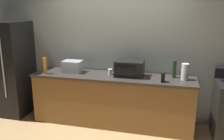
# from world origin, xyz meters

# --- Properties ---
(ground_plane) EXTENTS (8.00, 8.00, 0.00)m
(ground_plane) POSITION_xyz_m (0.00, 0.00, 0.00)
(ground_plane) COLOR tan
(back_wall) EXTENTS (6.40, 0.10, 2.70)m
(back_wall) POSITION_xyz_m (0.00, 0.81, 1.35)
(back_wall) COLOR #9EA399
(back_wall) RESTS_ON ground_plane
(counter_run) EXTENTS (2.84, 0.64, 0.90)m
(counter_run) POSITION_xyz_m (0.00, 0.40, 0.45)
(counter_run) COLOR brown
(counter_run) RESTS_ON ground_plane
(refrigerator) EXTENTS (0.72, 0.73, 1.80)m
(refrigerator) POSITION_xyz_m (-2.05, 0.40, 0.90)
(refrigerator) COLOR black
(refrigerator) RESTS_ON ground_plane
(microwave) EXTENTS (0.48, 0.35, 0.27)m
(microwave) POSITION_xyz_m (0.30, 0.45, 1.04)
(microwave) COLOR black
(microwave) RESTS_ON counter_run
(toaster_oven) EXTENTS (0.34, 0.26, 0.21)m
(toaster_oven) POSITION_xyz_m (-0.76, 0.46, 1.01)
(toaster_oven) COLOR #B7BABF
(toaster_oven) RESTS_ON counter_run
(paper_towel_roll) EXTENTS (0.12, 0.12, 0.27)m
(paper_towel_roll) POSITION_xyz_m (1.21, 0.45, 1.04)
(paper_towel_roll) COLOR white
(paper_towel_roll) RESTS_ON counter_run
(cordless_phone) EXTENTS (0.06, 0.11, 0.15)m
(cordless_phone) POSITION_xyz_m (0.88, 0.24, 0.98)
(cordless_phone) COLOR black
(cordless_phone) RESTS_ON counter_run
(bottle_wine) EXTENTS (0.07, 0.07, 0.30)m
(bottle_wine) POSITION_xyz_m (1.04, 0.54, 1.05)
(bottle_wine) COLOR #1E3F19
(bottle_wine) RESTS_ON counter_run
(bottle_dish_soap) EXTENTS (0.06, 0.06, 0.29)m
(bottle_dish_soap) POSITION_xyz_m (-1.20, 0.24, 1.04)
(bottle_dish_soap) COLOR orange
(bottle_dish_soap) RESTS_ON counter_run
(mug_white) EXTENTS (0.08, 0.08, 0.10)m
(mug_white) POSITION_xyz_m (-0.05, 0.46, 0.95)
(mug_white) COLOR white
(mug_white) RESTS_ON counter_run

